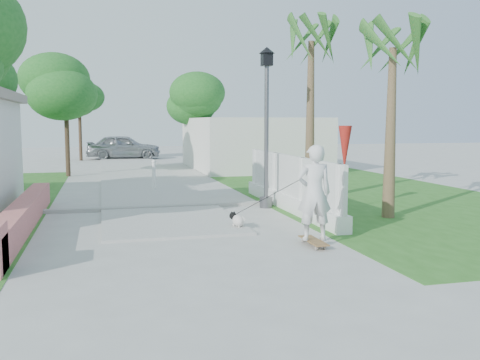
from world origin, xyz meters
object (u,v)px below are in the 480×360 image
object	(u,v)px
bollard	(154,174)
dog	(237,220)
street_lamp	(266,121)
patio_umbrella	(345,149)
skateboarder	(277,198)
parked_car	(124,147)

from	to	relation	value
bollard	dog	bearing A→B (deg)	-80.80
street_lamp	patio_umbrella	world-z (taller)	street_lamp
bollard	skateboarder	world-z (taller)	skateboarder
bollard	parked_car	xyz separation A→B (m)	(-0.34, 16.78, 0.21)
patio_umbrella	parked_car	world-z (taller)	patio_umbrella
bollard	dog	world-z (taller)	bollard
skateboarder	patio_umbrella	bearing A→B (deg)	-127.29
patio_umbrella	dog	size ratio (longest dim) A/B	4.33
parked_car	patio_umbrella	bearing A→B (deg)	-162.14
street_lamp	bollard	size ratio (longest dim) A/B	4.07
street_lamp	patio_umbrella	bearing A→B (deg)	-27.76
patio_umbrella	parked_car	bearing A→B (deg)	102.49
street_lamp	parked_car	distance (m)	21.56
patio_umbrella	parked_car	size ratio (longest dim) A/B	0.49
patio_umbrella	dog	distance (m)	4.12
patio_umbrella	parked_car	distance (m)	22.84
street_lamp	dog	size ratio (longest dim) A/B	8.35
patio_umbrella	street_lamp	bearing A→B (deg)	152.24
street_lamp	patio_umbrella	xyz separation A→B (m)	(1.90, -1.00, -0.74)
bollard	dog	xyz separation A→B (m)	(1.17, -7.23, -0.38)
skateboarder	dog	distance (m)	1.44
street_lamp	skateboarder	size ratio (longest dim) A/B	1.68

